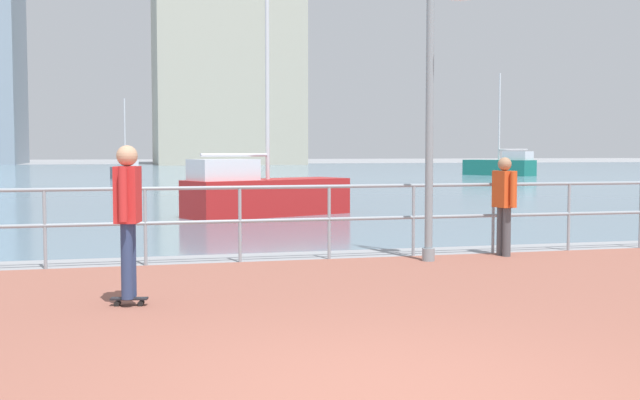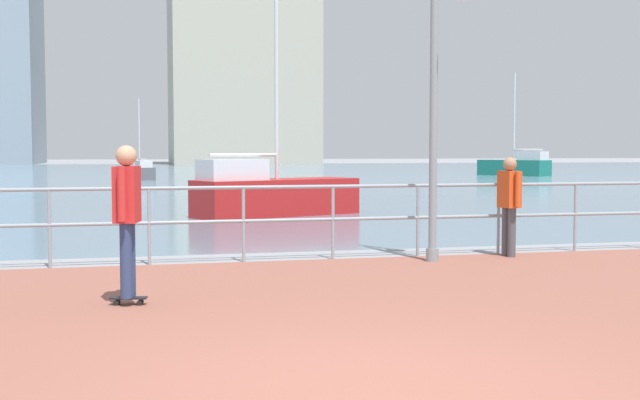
{
  "view_description": "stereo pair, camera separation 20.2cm",
  "coord_description": "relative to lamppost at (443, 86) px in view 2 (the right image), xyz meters",
  "views": [
    {
      "loc": [
        -1.82,
        -5.2,
        1.69
      ],
      "look_at": [
        0.56,
        4.0,
        1.1
      ],
      "focal_mm": 44.55,
      "sensor_mm": 36.0,
      "label": 1
    },
    {
      "loc": [
        -1.63,
        -5.25,
        1.69
      ],
      "look_at": [
        0.56,
        4.0,
        1.1
      ],
      "focal_mm": 44.55,
      "sensor_mm": 36.0,
      "label": 2
    }
  ],
  "objects": [
    {
      "name": "ground",
      "position": [
        -2.91,
        34.08,
        -2.66
      ],
      "size": [
        220.0,
        220.0,
        0.0
      ],
      "primitive_type": "plane",
      "color": "gray"
    },
    {
      "name": "brick_paving",
      "position": [
        -2.91,
        -2.92,
        -2.65
      ],
      "size": [
        28.0,
        7.34,
        0.01
      ],
      "primitive_type": "cube",
      "color": "#935647",
      "rests_on": "ground"
    },
    {
      "name": "harbor_water",
      "position": [
        -2.91,
        45.75,
        -2.66
      ],
      "size": [
        180.0,
        88.0,
        0.0
      ],
      "primitive_type": "cube",
      "color": "slate",
      "rests_on": "ground"
    },
    {
      "name": "waterfront_railing",
      "position": [
        -2.91,
        0.75,
        -1.86
      ],
      "size": [
        25.25,
        0.06,
        1.16
      ],
      "color": "#8C99A3",
      "rests_on": "ground"
    },
    {
      "name": "lamppost",
      "position": [
        0.0,
        0.0,
        0.0
      ],
      "size": [
        0.57,
        0.73,
        4.81
      ],
      "color": "gray",
      "rests_on": "ground"
    },
    {
      "name": "skateboarder",
      "position": [
        -4.6,
        -2.31,
        -1.6
      ],
      "size": [
        0.41,
        0.56,
        1.75
      ],
      "color": "black",
      "rests_on": "ground"
    },
    {
      "name": "bystander",
      "position": [
        1.3,
        0.4,
        -1.73
      ],
      "size": [
        0.28,
        0.56,
        1.59
      ],
      "color": "#4C4C51",
      "rests_on": "ground"
    },
    {
      "name": "sailboat_yellow",
      "position": [
        -1.03,
        9.08,
        -2.06
      ],
      "size": [
        4.61,
        3.01,
        6.23
      ],
      "color": "#B21E1E",
      "rests_on": "ground"
    },
    {
      "name": "sailboat_white",
      "position": [
        20.67,
        37.88,
        -2.0
      ],
      "size": [
        3.72,
        5.03,
        6.9
      ],
      "color": "#197266",
      "rests_on": "ground"
    },
    {
      "name": "sailboat_ivory",
      "position": [
        -4.1,
        36.26,
        -2.21
      ],
      "size": [
        1.76,
        3.49,
        4.7
      ],
      "color": "#595960",
      "rests_on": "ground"
    },
    {
      "name": "tower_concrete",
      "position": [
        8.64,
        86.29,
        16.47
      ],
      "size": [
        17.21,
        14.21,
        39.91
      ],
      "color": "#B2AD99",
      "rests_on": "ground"
    }
  ]
}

